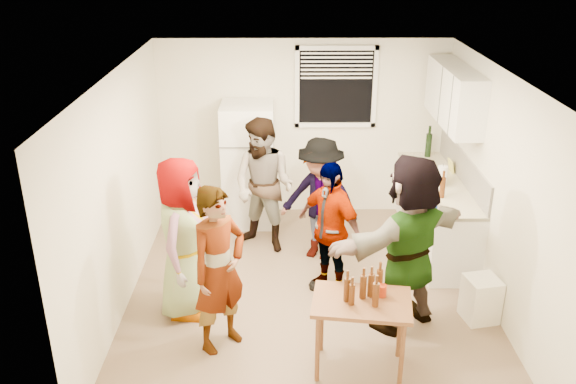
{
  "coord_description": "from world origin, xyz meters",
  "views": [
    {
      "loc": [
        -0.28,
        -5.97,
        3.78
      ],
      "look_at": [
        -0.22,
        0.21,
        1.15
      ],
      "focal_mm": 38.0,
      "sensor_mm": 36.0,
      "label": 1
    }
  ],
  "objects_px": {
    "beer_bottle_table": "(351,304)",
    "kettle": "(436,181)",
    "blue_cup": "(434,208)",
    "red_cup": "(382,296)",
    "guest_grey": "(188,310)",
    "guest_orange": "(402,322)",
    "guest_back_left": "(265,247)",
    "guest_back_right": "(319,256)",
    "beer_bottle_counter": "(441,197)",
    "serving_table": "(358,367)",
    "trash_bin": "(481,298)",
    "guest_black": "(327,288)",
    "wine_bottle": "(427,156)",
    "refrigerator": "(248,165)",
    "guest_stripe": "(223,343)"
  },
  "relations": [
    {
      "from": "red_cup",
      "to": "guest_orange",
      "type": "distance_m",
      "value": 1.06
    },
    {
      "from": "red_cup",
      "to": "guest_black",
      "type": "distance_m",
      "value": 1.57
    },
    {
      "from": "trash_bin",
      "to": "kettle",
      "type": "bearing_deg",
      "value": 95.05
    },
    {
      "from": "trash_bin",
      "to": "guest_back_left",
      "type": "distance_m",
      "value": 2.83
    },
    {
      "from": "beer_bottle_counter",
      "to": "red_cup",
      "type": "bearing_deg",
      "value": -117.66
    },
    {
      "from": "trash_bin",
      "to": "serving_table",
      "type": "distance_m",
      "value": 1.6
    },
    {
      "from": "wine_bottle",
      "to": "guest_black",
      "type": "height_order",
      "value": "wine_bottle"
    },
    {
      "from": "beer_bottle_table",
      "to": "trash_bin",
      "type": "bearing_deg",
      "value": 29.9
    },
    {
      "from": "red_cup",
      "to": "guest_orange",
      "type": "xyz_separation_m",
      "value": [
        0.36,
        0.66,
        -0.75
      ]
    },
    {
      "from": "serving_table",
      "to": "guest_black",
      "type": "distance_m",
      "value": 1.41
    },
    {
      "from": "refrigerator",
      "to": "beer_bottle_table",
      "type": "distance_m",
      "value": 3.44
    },
    {
      "from": "kettle",
      "to": "guest_orange",
      "type": "relative_size",
      "value": 0.13
    },
    {
      "from": "refrigerator",
      "to": "wine_bottle",
      "type": "height_order",
      "value": "refrigerator"
    },
    {
      "from": "beer_bottle_table",
      "to": "kettle",
      "type": "bearing_deg",
      "value": 62.25
    },
    {
      "from": "serving_table",
      "to": "guest_black",
      "type": "bearing_deg",
      "value": 97.9
    },
    {
      "from": "guest_black",
      "to": "serving_table",
      "type": "bearing_deg",
      "value": -34.73
    },
    {
      "from": "trash_bin",
      "to": "beer_bottle_table",
      "type": "bearing_deg",
      "value": -150.1
    },
    {
      "from": "blue_cup",
      "to": "guest_orange",
      "type": "height_order",
      "value": "blue_cup"
    },
    {
      "from": "kettle",
      "to": "blue_cup",
      "type": "distance_m",
      "value": 0.83
    },
    {
      "from": "trash_bin",
      "to": "guest_black",
      "type": "distance_m",
      "value": 1.7
    },
    {
      "from": "kettle",
      "to": "beer_bottle_counter",
      "type": "relative_size",
      "value": 0.95
    },
    {
      "from": "wine_bottle",
      "to": "beer_bottle_counter",
      "type": "height_order",
      "value": "wine_bottle"
    },
    {
      "from": "beer_bottle_counter",
      "to": "red_cup",
      "type": "distance_m",
      "value": 2.13
    },
    {
      "from": "kettle",
      "to": "wine_bottle",
      "type": "distance_m",
      "value": 0.93
    },
    {
      "from": "beer_bottle_table",
      "to": "guest_back_right",
      "type": "distance_m",
      "value": 2.35
    },
    {
      "from": "wine_bottle",
      "to": "blue_cup",
      "type": "height_order",
      "value": "wine_bottle"
    },
    {
      "from": "guest_grey",
      "to": "guest_orange",
      "type": "relative_size",
      "value": 0.94
    },
    {
      "from": "refrigerator",
      "to": "guest_grey",
      "type": "bearing_deg",
      "value": -104.23
    },
    {
      "from": "beer_bottle_counter",
      "to": "trash_bin",
      "type": "bearing_deg",
      "value": -80.37
    },
    {
      "from": "beer_bottle_table",
      "to": "guest_stripe",
      "type": "xyz_separation_m",
      "value": [
        -1.21,
        0.45,
        -0.75
      ]
    },
    {
      "from": "wine_bottle",
      "to": "guest_grey",
      "type": "bearing_deg",
      "value": -141.84
    },
    {
      "from": "red_cup",
      "to": "trash_bin",
      "type": "bearing_deg",
      "value": 31.18
    },
    {
      "from": "refrigerator",
      "to": "blue_cup",
      "type": "xyz_separation_m",
      "value": [
        2.19,
        -1.55,
        0.05
      ]
    },
    {
      "from": "guest_back_left",
      "to": "guest_back_right",
      "type": "xyz_separation_m",
      "value": [
        0.69,
        -0.23,
        0.0
      ]
    },
    {
      "from": "red_cup",
      "to": "guest_black",
      "type": "xyz_separation_m",
      "value": [
        -0.38,
        1.33,
        -0.75
      ]
    },
    {
      "from": "refrigerator",
      "to": "beer_bottle_table",
      "type": "height_order",
      "value": "refrigerator"
    },
    {
      "from": "beer_bottle_counter",
      "to": "red_cup",
      "type": "height_order",
      "value": "beer_bottle_counter"
    },
    {
      "from": "beer_bottle_counter",
      "to": "serving_table",
      "type": "relative_size",
      "value": 0.28
    },
    {
      "from": "guest_stripe",
      "to": "guest_orange",
      "type": "distance_m",
      "value": 1.9
    },
    {
      "from": "refrigerator",
      "to": "guest_back_left",
      "type": "xyz_separation_m",
      "value": [
        0.23,
        -0.81,
        -0.85
      ]
    },
    {
      "from": "blue_cup",
      "to": "red_cup",
      "type": "relative_size",
      "value": 0.99
    },
    {
      "from": "refrigerator",
      "to": "wine_bottle",
      "type": "xyz_separation_m",
      "value": [
        2.5,
        0.18,
        0.05
      ]
    },
    {
      "from": "guest_grey",
      "to": "kettle",
      "type": "bearing_deg",
      "value": -53.67
    },
    {
      "from": "wine_bottle",
      "to": "guest_back_right",
      "type": "xyz_separation_m",
      "value": [
        -1.57,
        -1.22,
        -0.9
      ]
    },
    {
      "from": "trash_bin",
      "to": "guest_black",
      "type": "xyz_separation_m",
      "value": [
        -1.56,
        0.61,
        -0.25
      ]
    },
    {
      "from": "guest_back_left",
      "to": "guest_back_right",
      "type": "bearing_deg",
      "value": 10.3
    },
    {
      "from": "serving_table",
      "to": "guest_back_left",
      "type": "xyz_separation_m",
      "value": [
        -0.94,
        2.4,
        0.0
      ]
    },
    {
      "from": "guest_black",
      "to": "guest_orange",
      "type": "distance_m",
      "value": 1.0
    },
    {
      "from": "red_cup",
      "to": "guest_back_left",
      "type": "relative_size",
      "value": 0.07
    },
    {
      "from": "blue_cup",
      "to": "guest_orange",
      "type": "relative_size",
      "value": 0.06
    }
  ]
}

